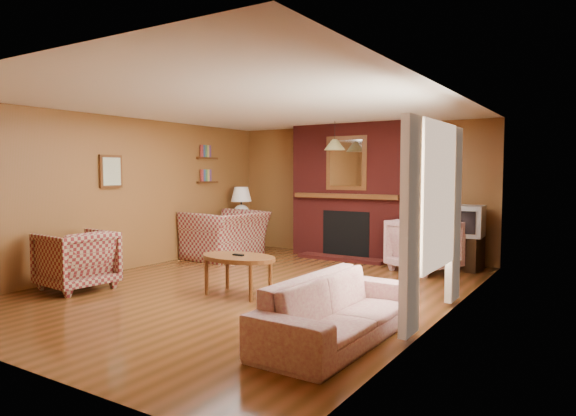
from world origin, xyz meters
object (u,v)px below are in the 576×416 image
Objects in this scene: coffee_table at (238,260)px; plaid_armchair at (76,260)px; plaid_loveseat at (226,235)px; side_table at (241,236)px; tv_stand at (465,253)px; floral_sofa at (340,309)px; crt_tv at (466,221)px; fireplace at (352,192)px; table_lamp at (241,202)px; floral_armchair at (424,245)px.

plaid_armchair is at bearing -156.18° from coffee_table.
plaid_loveseat reaches higher than plaid_armchair.
side_table is at bearing -172.30° from plaid_armchair.
plaid_loveseat reaches higher than tv_stand.
side_table reaches higher than floral_sofa.
plaid_armchair reaches higher than floral_sofa.
plaid_loveseat reaches higher than floral_sofa.
plaid_loveseat is at bearing -163.80° from crt_tv.
coffee_table is at bearing -53.08° from side_table.
fireplace reaches higher than tv_stand.
tv_stand is at bearing -0.59° from floral_sofa.
side_table is at bearing -165.71° from fireplace.
fireplace reaches higher than table_lamp.
table_lamp is (-0.15, 3.75, 0.58)m from plaid_armchair.
fireplace reaches higher than side_table.
floral_sofa is 3.31× the size of side_table.
tv_stand is (4.15, 0.35, -0.03)m from side_table.
table_lamp reaches higher than plaid_loveseat.
floral_armchair is 1.36× the size of table_lamp.
plaid_armchair is 3.75m from side_table.
side_table is (-4.00, 3.74, 0.01)m from floral_sofa.
fireplace is 4.29× the size of crt_tv.
crt_tv is at bearing 4.74° from table_lamp.
plaid_armchair is 0.95× the size of floral_armchair.
fireplace reaches higher than plaid_loveseat.
tv_stand is at bearing 90.00° from crt_tv.
floral_armchair reaches higher than floral_sofa.
crt_tv is (3.90, 1.13, 0.36)m from plaid_loveseat.
side_table is 0.66m from table_lamp.
fireplace is 4.76m from floral_sofa.
plaid_armchair is at bearing -128.39° from tv_stand.
table_lamp is at bearing -175.26° from crt_tv.
coffee_table is at bearing 119.23° from plaid_armchair.
table_lamp is (-2.15, 2.86, 0.52)m from coffee_table.
floral_armchair is at bearing -138.43° from crt_tv.
fireplace is 1.22× the size of floral_sofa.
crt_tv reaches higher than side_table.
plaid_armchair is (-0.10, -2.96, -0.03)m from plaid_loveseat.
table_lamp is (0.00, 0.00, 0.66)m from side_table.
plaid_loveseat is 2.81m from coffee_table.
plaid_loveseat is 2.30× the size of crt_tv.
plaid_loveseat is 1.96× the size of table_lamp.
plaid_loveseat is 1.44× the size of floral_armchair.
side_table is 4.16m from tv_stand.
tv_stand is (2.05, -0.18, -0.92)m from fireplace.
fireplace is 2.25m from tv_stand.
fireplace is at bearing 90.87° from coffee_table.
plaid_armchair is 0.43× the size of floral_sofa.
coffee_table is 1.84× the size of crt_tv.
side_table is at bearing -169.26° from tv_stand.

